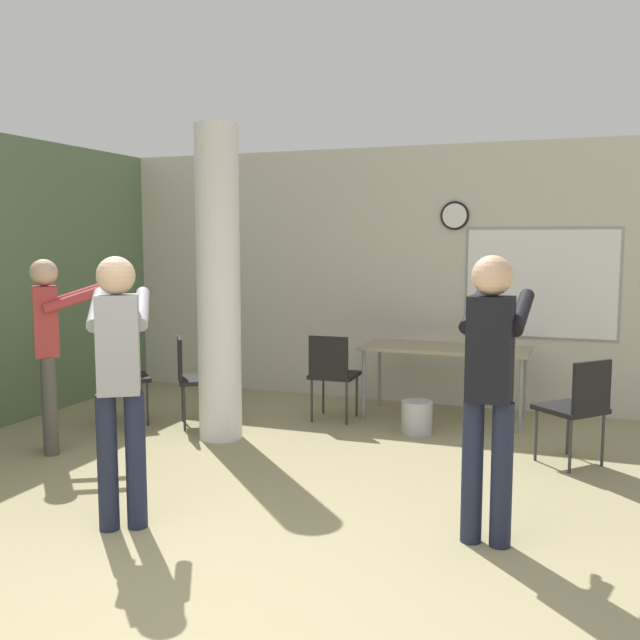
% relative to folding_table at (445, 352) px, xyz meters
% --- Properties ---
extents(ground_plane, '(24.00, 24.00, 0.00)m').
position_rel_folding_table_xyz_m(ground_plane, '(-0.48, -4.40, -0.68)').
color(ground_plane, tan).
extents(wall_back, '(8.00, 0.15, 2.80)m').
position_rel_folding_table_xyz_m(wall_back, '(-0.46, 0.66, 0.72)').
color(wall_back, beige).
rests_on(wall_back, ground_plane).
extents(support_pillar, '(0.39, 0.39, 2.80)m').
position_rel_folding_table_xyz_m(support_pillar, '(-1.78, -1.41, 0.72)').
color(support_pillar, white).
rests_on(support_pillar, ground_plane).
extents(folding_table, '(1.64, 0.71, 0.73)m').
position_rel_folding_table_xyz_m(folding_table, '(0.00, 0.00, 0.00)').
color(folding_table, tan).
rests_on(folding_table, ground_plane).
extents(bottle_on_table, '(0.06, 0.06, 0.23)m').
position_rel_folding_table_xyz_m(bottle_on_table, '(0.39, 0.08, 0.14)').
color(bottle_on_table, silver).
rests_on(bottle_on_table, folding_table).
extents(waste_bin, '(0.29, 0.29, 0.31)m').
position_rel_folding_table_xyz_m(waste_bin, '(-0.14, -0.65, -0.53)').
color(waste_bin, '#B2B2B7').
rests_on(waste_bin, ground_plane).
extents(chair_near_pillar, '(0.61, 0.61, 0.87)m').
position_rel_folding_table_xyz_m(chair_near_pillar, '(-2.23, -1.10, -0.17)').
color(chair_near_pillar, black).
rests_on(chair_near_pillar, ground_plane).
extents(chair_mid_room, '(0.62, 0.62, 0.87)m').
position_rel_folding_table_xyz_m(chair_mid_room, '(1.26, -1.15, -0.17)').
color(chair_mid_room, black).
rests_on(chair_mid_room, ground_plane).
extents(chair_by_left_wall, '(0.62, 0.62, 0.87)m').
position_rel_folding_table_xyz_m(chair_by_left_wall, '(-2.96, -1.31, -0.17)').
color(chair_by_left_wall, black).
rests_on(chair_by_left_wall, ground_plane).
extents(chair_table_left, '(0.45, 0.45, 0.87)m').
position_rel_folding_table_xyz_m(chair_table_left, '(-1.03, -0.48, -0.17)').
color(chair_table_left, black).
rests_on(chair_table_left, ground_plane).
extents(person_playing_front, '(0.60, 0.68, 1.70)m').
position_rel_folding_table_xyz_m(person_playing_front, '(-1.40, -3.42, 0.32)').
color(person_playing_front, '#1E2338').
rests_on(person_playing_front, ground_plane).
extents(person_watching_back, '(0.63, 0.62, 1.64)m').
position_rel_folding_table_xyz_m(person_watching_back, '(-2.91, -2.28, 0.28)').
color(person_watching_back, '#514C47').
rests_on(person_watching_back, ground_plane).
extents(person_playing_side, '(0.39, 0.68, 1.71)m').
position_rel_folding_table_xyz_m(person_playing_side, '(0.77, -2.86, 0.32)').
color(person_playing_side, '#1E2338').
rests_on(person_playing_side, ground_plane).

